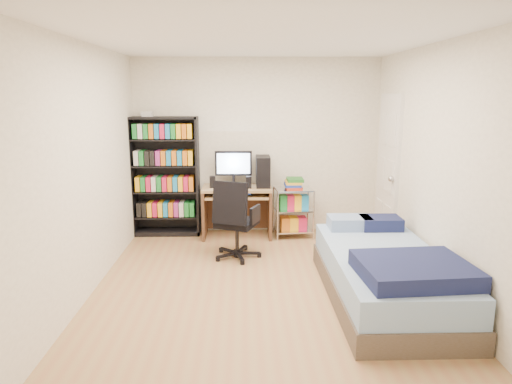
{
  "coord_description": "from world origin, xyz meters",
  "views": [
    {
      "loc": [
        -0.19,
        -4.56,
        2.0
      ],
      "look_at": [
        -0.05,
        0.4,
        0.92
      ],
      "focal_mm": 32.0,
      "sensor_mm": 36.0,
      "label": 1
    }
  ],
  "objects_px": {
    "media_shelf": "(165,175)",
    "bed": "(386,274)",
    "computer_desk": "(244,191)",
    "office_chair": "(236,234)"
  },
  "relations": [
    {
      "from": "media_shelf",
      "to": "bed",
      "type": "relative_size",
      "value": 0.82
    },
    {
      "from": "computer_desk",
      "to": "office_chair",
      "type": "xyz_separation_m",
      "value": [
        -0.1,
        -0.94,
        -0.34
      ]
    },
    {
      "from": "office_chair",
      "to": "bed",
      "type": "xyz_separation_m",
      "value": [
        1.49,
        -1.21,
        -0.05
      ]
    },
    {
      "from": "office_chair",
      "to": "bed",
      "type": "bearing_deg",
      "value": -16.92
    },
    {
      "from": "media_shelf",
      "to": "office_chair",
      "type": "height_order",
      "value": "media_shelf"
    },
    {
      "from": "media_shelf",
      "to": "computer_desk",
      "type": "bearing_deg",
      "value": -4.73
    },
    {
      "from": "media_shelf",
      "to": "bed",
      "type": "bearing_deg",
      "value": -41.92
    },
    {
      "from": "bed",
      "to": "office_chair",
      "type": "bearing_deg",
      "value": 140.86
    },
    {
      "from": "office_chair",
      "to": "computer_desk",
      "type": "bearing_deg",
      "value": 105.92
    },
    {
      "from": "computer_desk",
      "to": "office_chair",
      "type": "bearing_deg",
      "value": -96.31
    }
  ]
}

